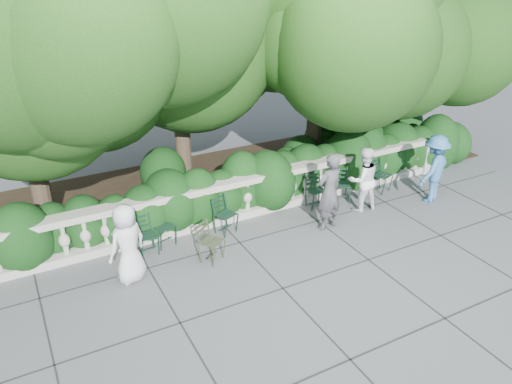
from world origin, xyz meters
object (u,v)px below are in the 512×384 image
chair_b (231,235)px  person_businessman (128,243)px  person_woman_grey (329,192)px  person_casual_man (363,179)px  chair_f (385,193)px  chair_d (318,210)px  chair_a (169,248)px  chair_c (151,257)px  chair_weathered (218,262)px  person_older_blue (434,169)px  chair_e (342,204)px

chair_b → person_businessman: 2.54m
person_woman_grey → person_casual_man: bearing=-173.1°
chair_f → chair_d: bearing=159.7°
person_casual_man → chair_a: bearing=1.4°
chair_c → person_businessman: 1.09m
chair_a → chair_weathered: size_ratio=1.00×
person_casual_man → person_older_blue: 1.86m
chair_a → chair_c: 0.48m
chair_e → chair_b: bearing=-158.2°
person_woman_grey → person_older_blue: 3.02m
chair_d → person_woman_grey: 1.22m
chair_e → person_casual_man: person_casual_man is taller
chair_c → person_woman_grey: size_ratio=0.47×
chair_b → chair_f: (4.38, 0.00, 0.00)m
chair_f → chair_e: bearing=159.1°
chair_b → person_casual_man: size_ratio=0.54×
chair_b → chair_c: 1.81m
chair_c → chair_weathered: same height
person_woman_grey → chair_weathered: bearing=-5.9°
chair_a → person_woman_grey: (3.41, -0.86, 0.89)m
chair_d → person_casual_man: (0.90, -0.44, 0.78)m
person_businessman → chair_c: bearing=-158.3°
person_businessman → person_older_blue: 7.41m
person_woman_grey → chair_b: bearing=-28.2°
chair_f → chair_weathered: 5.14m
person_casual_man → chair_d: bearing=-18.2°
chair_e → person_older_blue: 2.36m
chair_a → person_businessman: person_businessman is taller
chair_b → person_older_blue: person_older_blue is taller
chair_b → person_older_blue: (5.06, -0.81, 0.84)m
chair_b → chair_d: bearing=-19.0°
person_businessman → person_woman_grey: (4.39, -0.13, 0.10)m
chair_f → chair_weathered: (-5.06, -0.86, 0.00)m
chair_f → chair_weathered: same height
chair_b → person_businessman: (-2.34, -0.59, 0.79)m
chair_a → chair_e: 4.41m
person_woman_grey → person_older_blue: person_woman_grey is taller
chair_a → chair_d: size_ratio=1.00×
chair_d → chair_f: 2.03m
chair_b → person_older_blue: size_ratio=0.50×
chair_c → chair_f: bearing=-5.8°
chair_e → person_older_blue: person_older_blue is taller
person_woman_grey → person_older_blue: (3.02, -0.09, -0.04)m
chair_weathered → chair_b: bearing=18.7°
chair_e → chair_f: bearing=18.9°
chair_a → chair_f: 5.75m
chair_e → chair_c: bearing=-158.0°
chair_e → person_businessman: person_businessman is taller
person_businessman → person_casual_man: person_businessman is taller
chair_c → chair_e: bearing=-5.1°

